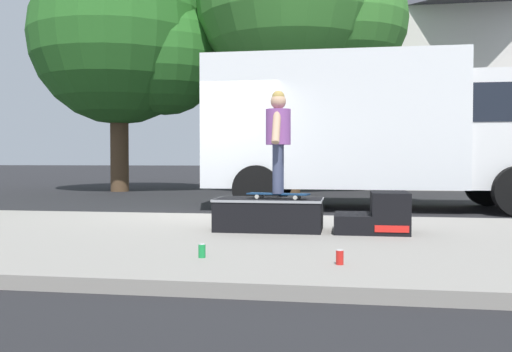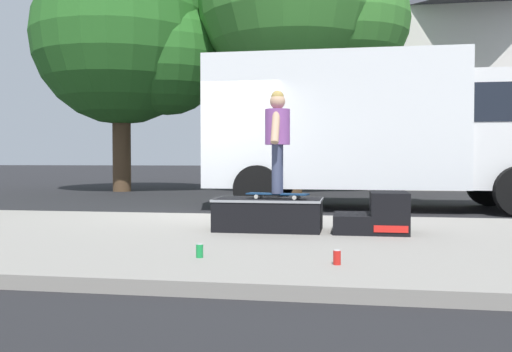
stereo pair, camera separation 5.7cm
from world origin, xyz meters
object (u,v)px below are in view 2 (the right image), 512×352
Objects in this scene: skateboard at (277,194)px; street_tree_main at (131,42)px; street_tree_neighbour at (304,2)px; skate_box at (269,213)px; soda_can at (337,257)px; kicker_ramp at (377,216)px; soda_can_b at (200,251)px; box_truck at (382,125)px; skater_kid at (278,133)px.

street_tree_main reaches higher than skateboard.
skate_box is at bearing -87.99° from street_tree_neighbour.
street_tree_neighbour is (5.37, -0.01, 0.97)m from street_tree_main.
skate_box is 10.69× the size of soda_can.
kicker_ramp is at bearing -53.72° from street_tree_main.
skate_box is 0.18× the size of street_tree_main.
kicker_ramp is 2.66m from soda_can_b.
soda_can is 7.06m from box_truck.
skater_kid is 11.73m from street_tree_main.
skate_box is 11.97m from street_tree_main.
skater_kid is 0.17× the size of street_tree_main.
skate_box is 0.27m from skateboard.
box_truck is 9.33m from street_tree_main.
soda_can_b is at bearing 173.62° from soda_can.
soda_can is at bearing -60.73° from street_tree_main.
street_tree_main is (-6.62, 11.80, 4.44)m from soda_can.
box_truck reaches higher than skateboard.
box_truck is at bearing 71.97° from skater_kid.
soda_can_b is 12.85m from street_tree_neighbour.
skateboard is at bearing 77.28° from soda_can_b.
street_tree_main is (-7.05, 9.61, 4.30)m from kicker_ramp.
skateboard is 6.38× the size of soda_can_b.
soda_can and soda_can_b have the same top height.
street_tree_main is at bearing 114.71° from soda_can_b.
box_truck is at bearing 83.87° from soda_can.
kicker_ramp is at bearing 78.74° from soda_can.
kicker_ramp is at bearing 1.53° from skateboard.
kicker_ramp is 7.05× the size of soda_can_b.
soda_can is (0.91, -2.19, -0.15)m from skate_box.
soda_can_b is at bearing -90.01° from street_tree_neighbour.
skateboard is at bearing -15.85° from skate_box.
soda_can is 1.26m from soda_can_b.
box_truck is at bearing 71.97° from skateboard.
skateboard is 0.63× the size of skater_kid.
skate_box is 1.02m from skater_kid.
soda_can is (-0.44, -2.19, -0.14)m from kicker_ramp.
skate_box reaches higher than soda_can.
kicker_ramp reaches higher than soda_can_b.
box_truck is (1.98, 6.72, 1.52)m from soda_can_b.
skateboard is at bearing -58.86° from street_tree_main.
skateboard is at bearing -87.30° from street_tree_neighbour.
box_truck is (1.65, 4.66, 1.37)m from skate_box.
soda_can_b is at bearing -102.72° from skateboard.
soda_can is (0.79, -2.16, -0.40)m from skateboard.
box_truck is at bearing 70.56° from skate_box.
soda_can is 1.00× the size of soda_can_b.
kicker_ramp is 4.87m from box_truck.
street_tree_main is (-5.82, 9.64, 4.05)m from skateboard.
skater_kid is 10.53m from street_tree_neighbour.
street_tree_neighbour is (0.00, 11.65, 5.41)m from soda_can_b.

